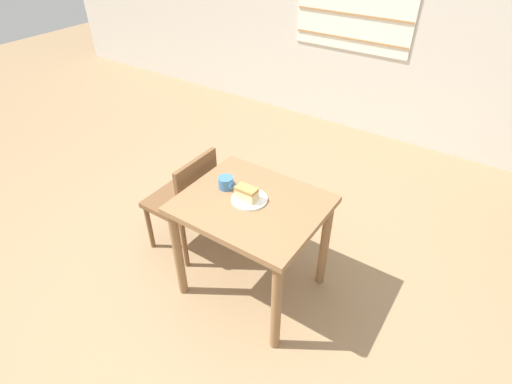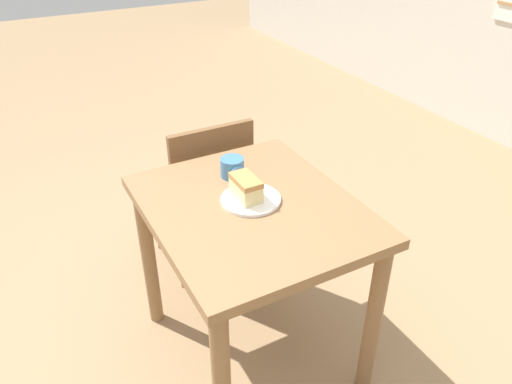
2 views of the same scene
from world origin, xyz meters
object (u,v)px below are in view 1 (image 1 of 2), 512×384
object	(u,v)px
plate	(249,199)
cake_slice	(246,193)
dining_table_near	(252,219)
chair_near_window	(186,199)
coffee_mug	(226,183)

from	to	relation	value
plate	cake_slice	bearing A→B (deg)	-133.26
dining_table_near	cake_slice	distance (m)	0.19
dining_table_near	cake_slice	xyz separation A→B (m)	(-0.04, -0.00, 0.19)
dining_table_near	cake_slice	world-z (taller)	cake_slice
chair_near_window	plate	world-z (taller)	chair_near_window
chair_near_window	cake_slice	xyz separation A→B (m)	(0.59, -0.07, 0.34)
plate	coffee_mug	distance (m)	0.19
dining_table_near	chair_near_window	world-z (taller)	chair_near_window
chair_near_window	coffee_mug	size ratio (longest dim) A/B	8.31
chair_near_window	coffee_mug	distance (m)	0.52
cake_slice	plate	bearing A→B (deg)	46.74
chair_near_window	cake_slice	distance (m)	0.68
dining_table_near	coffee_mug	size ratio (longest dim) A/B	8.40
dining_table_near	coffee_mug	distance (m)	0.28
plate	cake_slice	size ratio (longest dim) A/B	1.66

